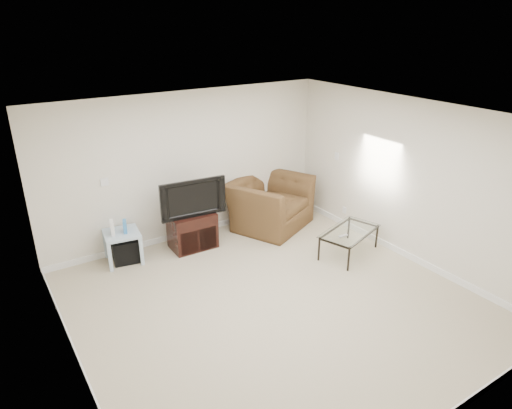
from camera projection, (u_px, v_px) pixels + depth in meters
floor at (273, 302)px, 6.15m from camera, size 5.00×5.00×0.00m
ceiling at (277, 118)px, 5.19m from camera, size 5.00×5.00×0.00m
wall_back at (188, 166)px, 7.61m from camera, size 5.00×0.02×2.50m
wall_left at (64, 276)px, 4.41m from camera, size 0.02×5.00×2.50m
wall_right at (409, 181)px, 6.93m from camera, size 0.02×5.00×2.50m
plate_back at (104, 182)px, 6.89m from camera, size 0.12×0.02×0.12m
plate_right_switch at (337, 156)px, 8.17m from camera, size 0.02×0.09×0.13m
plate_right_outlet at (344, 210)px, 8.30m from camera, size 0.02×0.08×0.12m
tv_stand at (192, 230)px, 7.52m from camera, size 0.74×0.52×0.60m
dvd_player at (193, 220)px, 7.41m from camera, size 0.43×0.31×0.06m
television at (191, 197)px, 7.27m from camera, size 1.01×0.29×0.62m
side_table at (123, 247)px, 7.09m from camera, size 0.59×0.59×0.50m
subwoofer at (125, 250)px, 7.15m from camera, size 0.45×0.45×0.39m
game_console at (112, 228)px, 6.89m from camera, size 0.09×0.17×0.23m
game_case at (125, 226)px, 6.97m from camera, size 0.09×0.15×0.20m
recliner at (270, 195)px, 8.19m from camera, size 1.61×1.37×1.19m
coffee_table at (349, 242)px, 7.34m from camera, size 1.18×0.89×0.41m
remote at (343, 236)px, 7.07m from camera, size 0.16×0.05×0.02m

